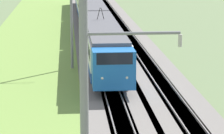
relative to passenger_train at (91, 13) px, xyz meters
name	(u,v)px	position (x,y,z in m)	size (l,w,h in m)	color
ballast_main	(97,46)	(-11.03, 0.00, -2.16)	(240.00, 4.40, 0.30)	slate
ballast_adjacent	(134,45)	(-11.03, -3.98, -2.16)	(240.00, 4.40, 0.30)	slate
track_main	(97,46)	(-11.03, 0.00, -2.15)	(240.00, 1.57, 0.45)	#4C4238
track_adjacent	(134,45)	(-11.03, -3.98, -2.15)	(240.00, 1.57, 0.45)	#4C4238
grass_verge	(42,48)	(-11.03, 5.71, -2.25)	(240.00, 12.24, 0.12)	olive
passenger_train	(91,13)	(0.00, 0.00, 0.00)	(63.50, 3.01, 4.96)	blue
catenary_mast_mid	(72,13)	(-21.06, 2.63, 2.59)	(0.22, 2.56, 9.51)	slate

